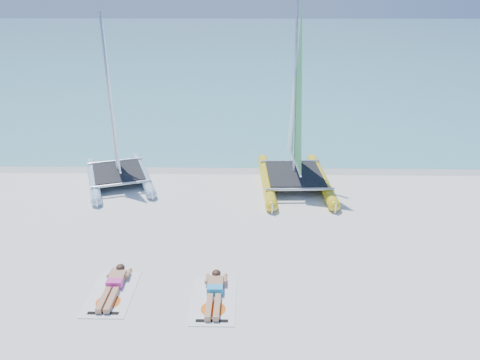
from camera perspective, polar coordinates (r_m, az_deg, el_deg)
The scene contains 9 objects.
ground at distance 13.86m, azimuth -3.62°, elevation -6.47°, with size 140.00×140.00×0.00m, color white.
sea at distance 75.44m, azimuth 0.23°, elevation 16.93°, with size 140.00×115.00×0.01m, color #73B9C1.
wet_sand_strip at distance 18.86m, azimuth -2.34°, elevation 1.50°, with size 140.00×1.40×0.01m, color beige.
catamaran_blue at distance 17.60m, azimuth -15.11°, elevation 5.54°, with size 3.58×4.99×6.17m.
catamaran_yellow at distance 17.09m, azimuth 6.70°, elevation 6.84°, with size 2.60×5.46×6.90m.
towel_a at distance 11.69m, azimuth -15.30°, elevation -13.18°, with size 1.00×1.85×0.02m, color white.
sunbather_a at distance 11.78m, azimuth -15.11°, elevation -12.21°, with size 0.37×1.73×0.26m.
towel_b at distance 11.10m, azimuth -3.16°, elevation -14.39°, with size 1.00×1.85×0.02m, color white.
sunbather_b at distance 11.20m, azimuth -3.10°, elevation -13.36°, with size 0.37×1.73×0.26m.
Camera 1 is at (1.09, -12.15, 6.58)m, focal length 35.00 mm.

